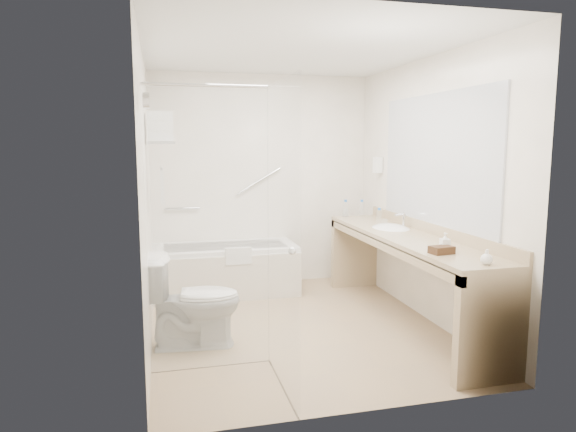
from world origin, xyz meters
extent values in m
plane|color=#9C8260|center=(0.00, 0.00, 0.00)|extent=(3.20, 3.20, 0.00)
cube|color=silver|center=(0.00, 0.00, 2.50)|extent=(2.60, 3.20, 0.10)
cube|color=white|center=(0.00, 1.60, 1.25)|extent=(2.60, 0.10, 2.50)
cube|color=white|center=(0.00, -1.60, 1.25)|extent=(2.60, 0.10, 2.50)
cube|color=white|center=(-1.30, 0.00, 1.25)|extent=(0.10, 3.20, 2.50)
cube|color=white|center=(1.30, 0.00, 1.25)|extent=(0.10, 3.20, 2.50)
cube|color=white|center=(-0.50, 1.25, 0.28)|extent=(1.60, 0.70, 0.55)
cube|color=beige|center=(-0.50, 0.89, 0.25)|extent=(1.60, 0.02, 0.50)
cube|color=silver|center=(-0.40, 0.90, 0.50)|extent=(0.28, 0.06, 0.18)
cylinder|color=silver|center=(-0.95, 1.56, 0.95)|extent=(0.40, 0.03, 0.03)
cylinder|color=silver|center=(-0.05, 1.56, 1.25)|extent=(0.53, 0.03, 0.33)
cube|color=silver|center=(-0.85, -0.70, 1.05)|extent=(0.90, 0.01, 2.10)
cube|color=silver|center=(-0.40, -1.15, 1.05)|extent=(0.02, 0.90, 2.10)
cylinder|color=silver|center=(-0.85, -0.70, 2.10)|extent=(0.90, 0.02, 0.02)
sphere|color=silver|center=(-0.37, -1.30, 1.00)|extent=(0.05, 0.05, 0.05)
cylinder|color=silver|center=(-1.25, -1.15, 1.95)|extent=(0.04, 0.10, 0.10)
cube|color=silver|center=(-1.17, 0.35, 1.70)|extent=(0.24, 0.55, 0.02)
cylinder|color=silver|center=(-1.17, 0.35, 1.48)|extent=(0.02, 0.55, 0.02)
cube|color=silver|center=(-1.17, 0.35, 1.32)|extent=(0.03, 0.42, 0.32)
cube|color=silver|center=(-1.17, 0.35, 1.76)|extent=(0.22, 0.40, 0.08)
cube|color=silver|center=(-1.17, 0.35, 1.84)|extent=(0.22, 0.40, 0.08)
cube|color=silver|center=(-1.17, 0.35, 1.93)|extent=(0.22, 0.40, 0.08)
cube|color=tan|center=(1.02, -0.15, 0.82)|extent=(0.55, 2.70, 0.05)
cube|color=tan|center=(1.29, -0.15, 0.90)|extent=(0.03, 2.70, 0.10)
cube|color=tan|center=(0.77, -0.15, 0.77)|extent=(0.04, 2.70, 0.08)
cube|color=tan|center=(1.02, -1.46, 0.40)|extent=(0.55, 0.08, 0.80)
cube|color=tan|center=(1.02, 1.16, 0.40)|extent=(0.55, 0.08, 0.80)
ellipsoid|color=white|center=(1.05, 0.25, 0.82)|extent=(0.40, 0.52, 0.14)
cylinder|color=silver|center=(1.20, 0.25, 0.93)|extent=(0.03, 0.03, 0.14)
cube|color=silver|center=(1.29, -0.15, 1.55)|extent=(0.02, 2.00, 1.20)
cube|color=white|center=(1.25, 1.05, 1.45)|extent=(0.08, 0.10, 0.18)
imported|color=white|center=(-0.95, -0.24, 0.39)|extent=(0.83, 0.52, 0.77)
cube|color=#402817|center=(0.90, -0.98, 0.88)|extent=(0.19, 0.14, 0.06)
imported|color=white|center=(0.98, -0.90, 0.88)|extent=(0.08, 0.15, 0.07)
imported|color=white|center=(1.02, -1.38, 0.89)|extent=(0.09, 0.11, 0.08)
cylinder|color=silver|center=(1.00, 0.42, 0.93)|extent=(0.06, 0.06, 0.16)
cylinder|color=blue|center=(1.00, 0.42, 1.02)|extent=(0.03, 0.03, 0.02)
cylinder|color=silver|center=(1.09, 1.10, 0.94)|extent=(0.06, 0.06, 0.17)
cylinder|color=blue|center=(1.09, 1.10, 1.03)|extent=(0.03, 0.03, 0.03)
cylinder|color=silver|center=(0.88, 1.10, 0.94)|extent=(0.06, 0.06, 0.18)
cylinder|color=blue|center=(0.88, 1.10, 1.04)|extent=(0.03, 0.03, 0.03)
cylinder|color=silver|center=(0.89, 1.10, 0.89)|extent=(0.09, 0.09, 0.09)
cylinder|color=silver|center=(1.03, 0.33, 0.89)|extent=(0.07, 0.07, 0.08)
camera|label=1|loc=(-1.18, -4.45, 1.69)|focal=32.00mm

